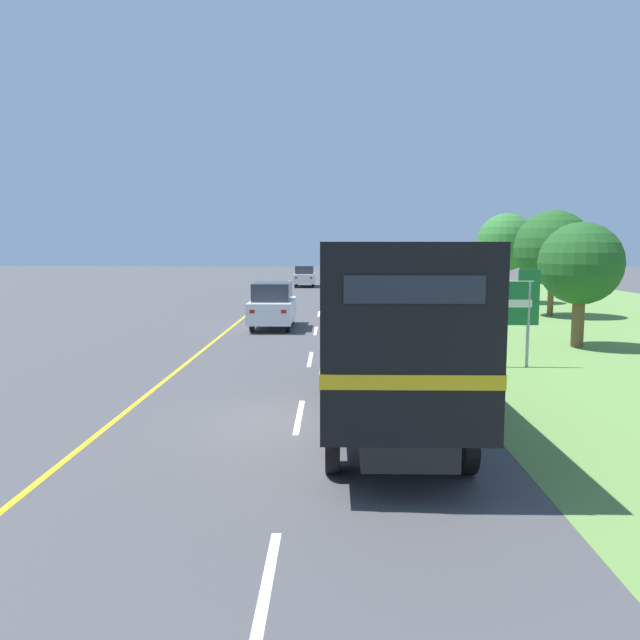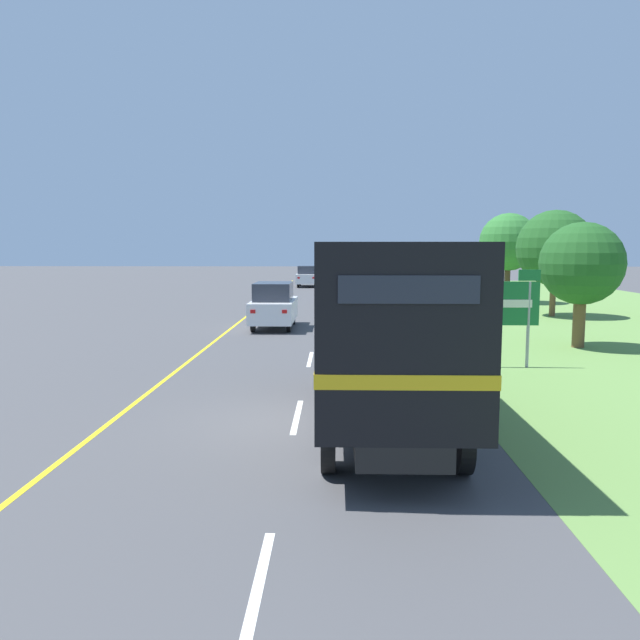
{
  "view_description": "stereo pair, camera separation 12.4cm",
  "coord_description": "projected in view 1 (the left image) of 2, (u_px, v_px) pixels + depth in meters",
  "views": [
    {
      "loc": [
        0.67,
        -12.15,
        3.48
      ],
      "look_at": [
        0.3,
        7.25,
        1.2
      ],
      "focal_mm": 35.0,
      "sensor_mm": 36.0,
      "label": 1
    },
    {
      "loc": [
        0.79,
        -12.14,
        3.48
      ],
      "look_at": [
        0.3,
        7.25,
        1.2
      ],
      "focal_mm": 35.0,
      "sensor_mm": 36.0,
      "label": 2
    }
  ],
  "objects": [
    {
      "name": "ground_plane",
      "position": [
        298.0,
        422.0,
        12.48
      ],
      "size": [
        200.0,
        200.0,
        0.0
      ],
      "primitive_type": "plane",
      "color": "#444447"
    },
    {
      "name": "grass_shoulder",
      "position": [
        603.0,
        320.0,
        29.87
      ],
      "size": [
        20.0,
        69.83,
        0.01
      ],
      "primitive_type": "cube",
      "color": "#608942",
      "rests_on": "ground"
    },
    {
      "name": "edge_line_yellow",
      "position": [
        242.0,
        319.0,
        30.2
      ],
      "size": [
        0.12,
        69.83,
        0.01
      ],
      "primitive_type": "cube",
      "color": "yellow",
      "rests_on": "ground"
    },
    {
      "name": "centre_dash_nearest",
      "position": [
        265.0,
        592.0,
        6.31
      ],
      "size": [
        0.12,
        2.6,
        0.01
      ],
      "primitive_type": "cube",
      "color": "white",
      "rests_on": "ground"
    },
    {
      "name": "centre_dash_near",
      "position": [
        299.0,
        416.0,
        12.86
      ],
      "size": [
        0.12,
        2.6,
        0.01
      ],
      "primitive_type": "cube",
      "color": "white",
      "rests_on": "ground"
    },
    {
      "name": "centre_dash_mid_a",
      "position": [
        310.0,
        359.0,
        19.42
      ],
      "size": [
        0.12,
        2.6,
        0.01
      ],
      "primitive_type": "cube",
      "color": "white",
      "rests_on": "ground"
    },
    {
      "name": "centre_dash_mid_b",
      "position": [
        316.0,
        331.0,
        25.97
      ],
      "size": [
        0.12,
        2.6,
        0.01
      ],
      "primitive_type": "cube",
      "color": "white",
      "rests_on": "ground"
    },
    {
      "name": "centre_dash_far",
      "position": [
        319.0,
        314.0,
        32.53
      ],
      "size": [
        0.12,
        2.6,
        0.01
      ],
      "primitive_type": "cube",
      "color": "white",
      "rests_on": "ground"
    },
    {
      "name": "centre_dash_farthest",
      "position": [
        321.0,
        303.0,
        39.08
      ],
      "size": [
        0.12,
        2.6,
        0.01
      ],
      "primitive_type": "cube",
      "color": "white",
      "rests_on": "ground"
    },
    {
      "name": "horse_trailer_truck",
      "position": [
        386.0,
        325.0,
        11.93
      ],
      "size": [
        2.42,
        8.48,
        3.54
      ],
      "color": "black",
      "rests_on": "ground"
    },
    {
      "name": "lead_car_white",
      "position": [
        273.0,
        305.0,
        26.74
      ],
      "size": [
        1.8,
        4.22,
        1.97
      ],
      "color": "black",
      "rests_on": "ground"
    },
    {
      "name": "lead_car_blue_ahead",
      "position": [
        352.0,
        284.0,
        41.44
      ],
      "size": [
        1.8,
        4.32,
        2.01
      ],
      "color": "black",
      "rests_on": "ground"
    },
    {
      "name": "lead_car_white_ahead",
      "position": [
        305.0,
        276.0,
        54.74
      ],
      "size": [
        1.8,
        4.51,
        1.84
      ],
      "color": "black",
      "rests_on": "ground"
    },
    {
      "name": "highway_sign",
      "position": [
        507.0,
        306.0,
        17.93
      ],
      "size": [
        1.94,
        0.09,
        2.84
      ],
      "color": "#9E9EA3",
      "rests_on": "ground"
    },
    {
      "name": "roadside_tree_near",
      "position": [
        581.0,
        264.0,
        21.42
      ],
      "size": [
        2.84,
        2.84,
        4.33
      ],
      "color": "brown",
      "rests_on": "ground"
    },
    {
      "name": "roadside_tree_mid",
      "position": [
        553.0,
        248.0,
        31.09
      ],
      "size": [
        3.75,
        3.75,
        5.31
      ],
      "color": "brown",
      "rests_on": "ground"
    },
    {
      "name": "roadside_tree_far",
      "position": [
        506.0,
        242.0,
        38.72
      ],
      "size": [
        3.57,
        3.57,
        5.56
      ],
      "color": "#4C3823",
      "rests_on": "ground"
    }
  ]
}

